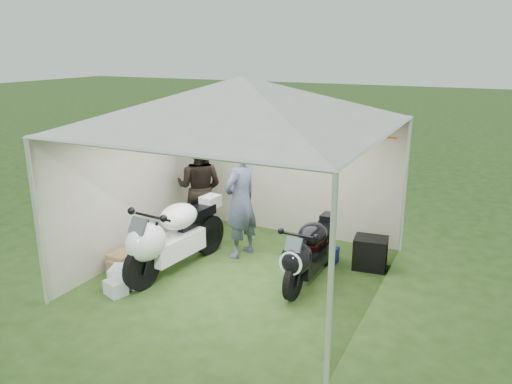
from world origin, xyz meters
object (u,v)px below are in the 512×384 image
at_px(canopy_tent, 243,106).
at_px(paddock_stand, 327,254).
at_px(equipment_box, 370,253).
at_px(crate_0, 126,276).
at_px(person_dark_jacket, 199,187).
at_px(person_blue_jacket, 241,201).
at_px(motorcycle_white, 172,235).
at_px(crate_3, 121,269).
at_px(motorcycle_black, 308,251).
at_px(crate_2, 116,288).
at_px(crate_1, 121,262).

height_order(canopy_tent, paddock_stand, canopy_tent).
distance_m(equipment_box, crate_0, 3.77).
xyz_separation_m(person_dark_jacket, person_blue_jacket, (1.14, -0.54, 0.05)).
distance_m(motorcycle_white, crate_3, 0.92).
bearing_deg(motorcycle_black, crate_3, -157.26).
height_order(person_blue_jacket, crate_3, person_blue_jacket).
bearing_deg(crate_3, motorcycle_white, 36.71).
distance_m(person_dark_jacket, crate_2, 2.69).
height_order(paddock_stand, crate_3, paddock_stand).
xyz_separation_m(motorcycle_black, equipment_box, (0.70, 0.92, -0.26)).
xyz_separation_m(canopy_tent, person_blue_jacket, (-0.37, 0.60, -1.61)).
relative_size(equipment_box, crate_2, 1.76).
relative_size(person_dark_jacket, person_blue_jacket, 0.95).
distance_m(equipment_box, crate_1, 3.91).
bearing_deg(crate_1, canopy_tent, 24.32).
relative_size(crate_1, crate_2, 1.17).
bearing_deg(crate_3, person_dark_jacket, 86.43).
xyz_separation_m(motorcycle_white, crate_3, (-0.63, -0.47, -0.49)).
height_order(motorcycle_black, person_blue_jacket, person_blue_jacket).
distance_m(person_dark_jacket, crate_0, 2.40).
xyz_separation_m(equipment_box, crate_1, (-3.45, -1.83, -0.10)).
bearing_deg(motorcycle_white, person_blue_jacket, 64.91).
bearing_deg(motorcycle_black, motorcycle_white, -162.89).
distance_m(canopy_tent, crate_2, 3.14).
bearing_deg(paddock_stand, motorcycle_black, -91.22).
height_order(motorcycle_black, crate_2, motorcycle_black).
bearing_deg(paddock_stand, equipment_box, 6.22).
relative_size(person_blue_jacket, crate_2, 6.63).
height_order(crate_0, crate_1, crate_1).
xyz_separation_m(motorcycle_black, crate_2, (-2.32, -1.54, -0.41)).
bearing_deg(person_dark_jacket, motorcycle_white, 96.15).
bearing_deg(motorcycle_black, crate_1, -160.46).
bearing_deg(crate_0, equipment_box, 35.23).
bearing_deg(crate_3, person_blue_jacket, 50.25).
distance_m(person_blue_jacket, crate_1, 2.12).
bearing_deg(motorcycle_black, equipment_box, 53.99).
bearing_deg(person_dark_jacket, crate_2, 83.09).
relative_size(canopy_tent, person_blue_jacket, 2.94).
bearing_deg(person_dark_jacket, person_blue_jacket, 143.38).
height_order(crate_1, crate_2, crate_1).
distance_m(motorcycle_black, equipment_box, 1.19).
bearing_deg(motorcycle_white, canopy_tent, 30.21).
bearing_deg(canopy_tent, crate_1, -155.68).
relative_size(motorcycle_black, crate_3, 4.95).
bearing_deg(crate_0, crate_3, 141.22).
distance_m(paddock_stand, crate_2, 3.34).
xyz_separation_m(crate_0, crate_1, (-0.37, 0.34, 0.01)).
xyz_separation_m(canopy_tent, motorcycle_black, (1.00, 0.12, -2.06)).
distance_m(motorcycle_white, person_blue_jacket, 1.28).
bearing_deg(canopy_tent, motorcycle_white, -155.90).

